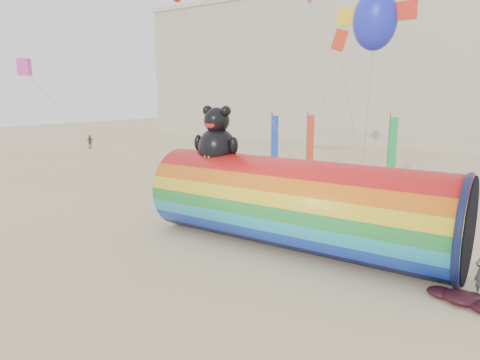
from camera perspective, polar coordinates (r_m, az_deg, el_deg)
The scene contains 6 objects.
ground at distance 20.63m, azimuth -3.52°, elevation -7.07°, with size 160.00×160.00×0.00m, color #CCB58C.
hotel_building at distance 66.06m, azimuth 13.27°, elevation 14.24°, with size 60.40×15.40×20.60m.
windsock_assembly at distance 18.37m, azimuth 7.38°, elevation -2.87°, with size 13.24×4.03×6.10m.
fabric_bundle at distance 15.63m, azimuth 28.17°, elevation -13.92°, with size 2.62×1.35×0.41m.
festival_banners at distance 34.51m, azimuth 11.04°, elevation 4.63°, with size 9.17×2.81×5.20m.
flying_kites at distance 24.36m, azimuth 6.79°, elevation 22.09°, with size 27.65×14.45×7.56m.
Camera 1 is at (12.05, -15.45, 6.46)m, focal length 32.00 mm.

